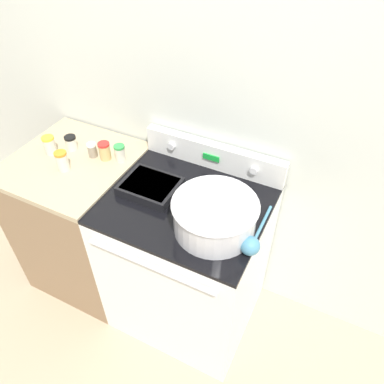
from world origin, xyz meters
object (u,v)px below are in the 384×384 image
spice_jar_white_cap (92,150)px  spice_jar_orange_cap (62,161)px  ladle (251,244)px  spice_jar_black_cap (71,143)px  spice_jar_green_cap (120,153)px  spice_jar_red_cap (105,151)px  mixing_bowl (215,214)px  casserole_dish (150,186)px  spice_jar_yellow_cap (50,145)px

spice_jar_white_cap → spice_jar_orange_cap: (-0.06, -0.16, 0.01)m
spice_jar_white_cap → spice_jar_orange_cap: spice_jar_orange_cap is taller
ladle → spice_jar_black_cap: (-1.13, 0.23, 0.01)m
ladle → spice_jar_green_cap: size_ratio=3.59×
spice_jar_red_cap → spice_jar_green_cap: bearing=16.3°
spice_jar_green_cap → spice_jar_black_cap: (-0.30, -0.03, -0.01)m
spice_jar_red_cap → spice_jar_orange_cap: 0.22m
ladle → spice_jar_red_cap: size_ratio=3.42×
spice_jar_red_cap → spice_jar_black_cap: size_ratio=1.20×
mixing_bowl → spice_jar_white_cap: bearing=167.2°
casserole_dish → spice_jar_orange_cap: spice_jar_orange_cap is taller
casserole_dish → spice_jar_orange_cap: (-0.48, -0.07, 0.04)m
spice_jar_green_cap → spice_jar_yellow_cap: size_ratio=0.90×
spice_jar_green_cap → spice_jar_yellow_cap: (-0.38, -0.12, 0.01)m
spice_jar_yellow_cap → ladle: bearing=-7.0°
casserole_dish → spice_jar_white_cap: bearing=167.8°
casserole_dish → spice_jar_red_cap: 0.36m
mixing_bowl → spice_jar_yellow_cap: size_ratio=3.63×
ladle → spice_jar_white_cap: 1.01m
casserole_dish → spice_jar_green_cap: spice_jar_green_cap is taller
ladle → spice_jar_red_cap: spice_jar_red_cap is taller
spice_jar_black_cap → spice_jar_white_cap: bearing=-0.7°
mixing_bowl → ladle: 0.20m
casserole_dish → spice_jar_black_cap: (-0.56, 0.09, 0.03)m
spice_jar_black_cap → ladle: bearing=-11.4°
spice_jar_black_cap → spice_jar_green_cap: bearing=6.6°
ladle → spice_jar_red_cap: bearing=165.2°
ladle → spice_jar_orange_cap: size_ratio=3.11×
spice_jar_red_cap → spice_jar_yellow_cap: spice_jar_yellow_cap is taller
spice_jar_orange_cap → spice_jar_white_cap: bearing=68.3°
spice_jar_orange_cap → spice_jar_yellow_cap: bearing=152.8°
mixing_bowl → spice_jar_orange_cap: size_ratio=3.48×
mixing_bowl → spice_jar_green_cap: mixing_bowl is taller
spice_jar_green_cap → spice_jar_orange_cap: bearing=-138.1°
mixing_bowl → spice_jar_white_cap: 0.82m
spice_jar_white_cap → spice_jar_black_cap: (-0.15, 0.00, 0.00)m
mixing_bowl → spice_jar_yellow_cap: mixing_bowl is taller
spice_jar_black_cap → spice_jar_yellow_cap: (-0.08, -0.08, 0.01)m
spice_jar_green_cap → spice_jar_black_cap: 0.30m
spice_jar_green_cap → spice_jar_white_cap: 0.16m
mixing_bowl → ladle: bearing=-14.0°
spice_jar_yellow_cap → mixing_bowl: bearing=-5.7°
casserole_dish → spice_jar_orange_cap: size_ratio=2.52×
spice_jar_green_cap → spice_jar_orange_cap: size_ratio=0.87×
spice_jar_red_cap → casserole_dish: bearing=-16.7°
casserole_dish → spice_jar_green_cap: bearing=154.1°
casserole_dish → ladle: (0.57, -0.14, 0.01)m
casserole_dish → spice_jar_green_cap: size_ratio=2.92×
casserole_dish → ladle: ladle is taller
spice_jar_red_cap → spice_jar_black_cap: spice_jar_red_cap is taller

